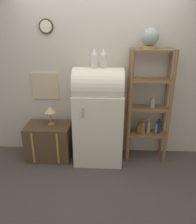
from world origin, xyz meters
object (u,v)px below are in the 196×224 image
globe (150,38)px  vase_left (94,59)px  desk_lamp (50,111)px  refrigerator (98,115)px  vase_center (104,59)px  suitcase_trunk (49,141)px

globe → vase_left: bearing=-172.2°
vase_left → desk_lamp: bearing=175.9°
refrigerator → globe: 1.32m
vase_center → refrigerator: bearing=-176.9°
vase_left → refrigerator: bearing=8.1°
refrigerator → desk_lamp: size_ratio=4.99×
globe → vase_center: bearing=-171.8°
suitcase_trunk → desk_lamp: 0.52m
vase_left → vase_center: 0.12m
vase_center → desk_lamp: vase_center is taller
refrigerator → suitcase_trunk: 0.93m
refrigerator → vase_center: 0.85m
suitcase_trunk → globe: globe is taller
suitcase_trunk → vase_left: (0.74, -0.02, 1.32)m
globe → desk_lamp: 1.80m
suitcase_trunk → globe: size_ratio=2.52×
globe → vase_left: 0.80m
suitcase_trunk → vase_center: size_ratio=2.63×
globe → vase_left: globe is taller
refrigerator → vase_left: bearing=-171.9°
suitcase_trunk → desk_lamp: bearing=28.6°
vase_left → desk_lamp: vase_left is taller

